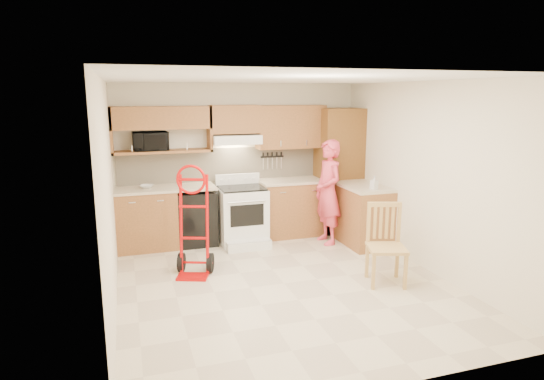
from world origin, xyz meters
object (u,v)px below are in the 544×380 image
person (328,192)px  dining_chair (387,245)px  hand_truck (193,227)px  microwave (150,141)px  range (243,211)px

person → dining_chair: 1.75m
hand_truck → person: bearing=38.5°
microwave → dining_chair: 3.78m
microwave → hand_truck: size_ratio=0.39×
range → person: (1.29, -0.35, 0.29)m
person → hand_truck: (-2.23, -0.72, -0.16)m
range → person: 1.37m
dining_chair → microwave: bearing=154.7°
range → dining_chair: range is taller
hand_truck → dining_chair: hand_truck is taller
range → dining_chair: 2.45m
microwave → hand_truck: microwave is taller
range → dining_chair: size_ratio=1.07×
range → person: bearing=-15.3°
range → dining_chair: bearing=-57.9°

